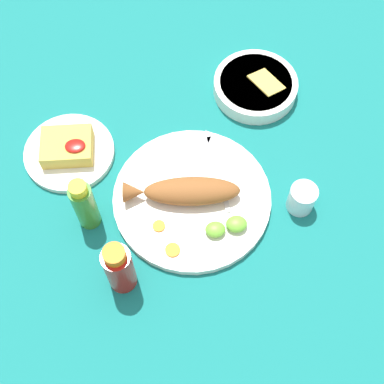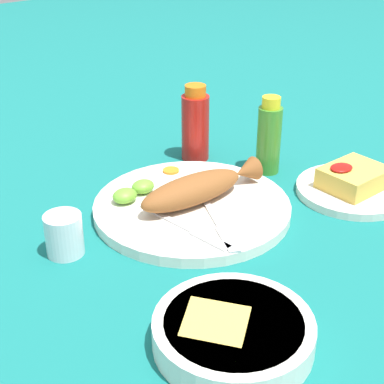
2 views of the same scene
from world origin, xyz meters
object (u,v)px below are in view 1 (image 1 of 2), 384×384
Objects in this scene: hot_sauce_bottle_red at (119,268)px; fried_fish at (185,191)px; guacamole_bowl at (256,86)px; main_plate at (192,198)px; hot_sauce_bottle_green at (85,205)px; side_plate_fries at (69,153)px; fork_near at (196,161)px; fork_far at (218,168)px; salt_cup at (301,199)px.

fried_fish is at bearing 51.59° from hot_sauce_bottle_red.
guacamole_bowl is at bearing 54.78° from hot_sauce_bottle_red.
hot_sauce_bottle_green is at bearing -171.83° from main_plate.
guacamole_bowl is at bearing 18.79° from side_plate_fries.
fork_near is at bearing -128.11° from guacamole_bowl.
salt_cup reaches higher than fork_far.
hot_sauce_bottle_red is (-0.13, -0.16, 0.03)m from fried_fish.
side_plate_fries is (-0.11, 0.29, -0.06)m from hot_sauce_bottle_red.
hot_sauce_bottle_green is 0.18m from side_plate_fries.
main_plate is 0.22m from hot_sauce_bottle_green.
fried_fish is 1.24× the size of guacamole_bowl.
salt_cup is at bearing -6.74° from main_plate.
fork_near is at bearing 80.08° from main_plate.
hot_sauce_bottle_green is at bearing 141.41° from fork_near.
fork_far is (0.04, -0.02, 0.00)m from fork_near.
side_plate_fries is at bearing 161.96° from salt_cup.
side_plate_fries is (-0.26, 0.13, -0.00)m from main_plate.
hot_sauce_bottle_red is 0.15m from hot_sauce_bottle_green.
side_plate_fries is (-0.24, 0.13, -0.03)m from fried_fish.
side_plate_fries is at bearing 104.89° from fork_near.
fried_fish is at bearing -174.34° from fork_near.
guacamole_bowl is (0.18, 0.27, -0.02)m from fried_fish.
hot_sauce_bottle_red is 0.39m from salt_cup.
main_plate is 0.04m from fried_fish.
hot_sauce_bottle_red reaches higher than side_plate_fries.
salt_cup reaches higher than guacamole_bowl.
side_plate_fries is at bearing 111.30° from hot_sauce_bottle_red.
salt_cup is 0.31m from guacamole_bowl.
fork_near is at bearing 152.33° from salt_cup.
main_plate is at bearing 8.17° from hot_sauce_bottle_green.
hot_sauce_bottle_red is 1.02× the size of hot_sauce_bottle_green.
fried_fish reaches higher than fork_far.
salt_cup is (0.24, -0.03, -0.01)m from fried_fish.
fork_far reaches higher than main_plate.
main_plate is at bearing -165.10° from fork_near.
fried_fish is 1.59× the size of hot_sauce_bottle_red.
main_plate is 0.29m from side_plate_fries.
hot_sauce_bottle_green is at bearing 102.53° from fork_far.
fried_fish is 1.62× the size of hot_sauce_bottle_green.
hot_sauce_bottle_green reaches higher than fried_fish.
salt_cup is 0.50m from side_plate_fries.
salt_cup is (0.22, -0.03, 0.02)m from main_plate.
fork_far is (0.07, 0.06, -0.02)m from fried_fish.
fried_fish reaches higher than main_plate.
fork_near is at bearing 26.59° from hot_sauce_bottle_green.
fork_near is 0.28m from side_plate_fries.
salt_cup is (0.43, 0.00, -0.04)m from hot_sauce_bottle_green.
side_plate_fries is at bearing 154.76° from fried_fish.
salt_cup is at bearing -92.85° from fork_near.
fried_fish is 3.74× the size of salt_cup.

